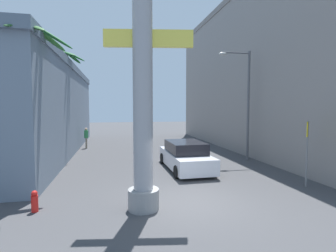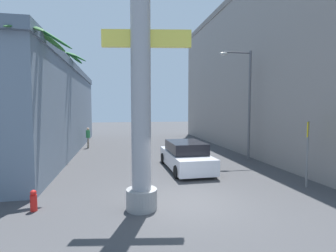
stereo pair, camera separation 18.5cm
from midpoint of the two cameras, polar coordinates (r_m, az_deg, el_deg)
ground_plane at (r=19.48m, az=-3.86°, el=-6.21°), size 87.92×87.92×0.00m
building_left at (r=22.71m, az=-30.72°, el=3.22°), size 8.98×22.70×6.70m
building_right at (r=23.63m, az=20.93°, el=10.51°), size 7.07×26.77×12.45m
neon_sign_pole at (r=8.98m, az=-6.14°, el=17.33°), size 3.27×1.05×11.15m
street_lamp at (r=17.74m, az=15.92°, el=6.46°), size 2.18×0.28×7.09m
crossing_sign at (r=12.83m, az=27.68°, el=-3.52°), size 0.47×0.47×2.88m
car_lead at (r=14.79m, az=3.45°, el=-6.57°), size 2.17×5.03×1.56m
palm_tree_near_left at (r=12.07m, az=-27.88°, el=8.52°), size 3.20×3.37×6.82m
palm_tree_mid_left at (r=19.21m, az=-21.95°, el=6.44°), size 2.57×2.59×7.26m
pedestrian_far_left at (r=23.33m, az=-17.60°, el=-2.15°), size 0.35×0.35×1.75m
fire_hydrant at (r=10.09m, az=-27.52°, el=-14.34°), size 0.22×0.22×0.72m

